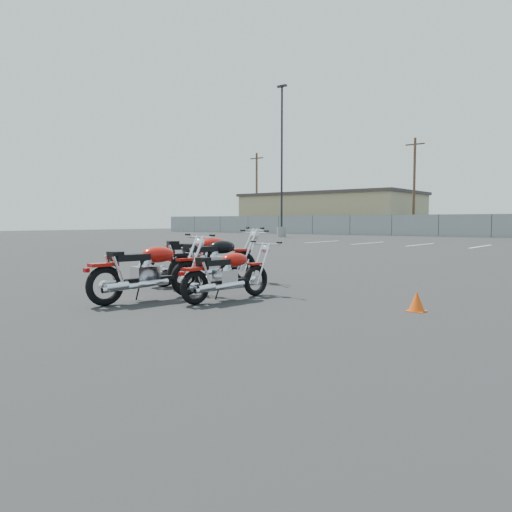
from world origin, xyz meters
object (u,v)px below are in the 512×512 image
Objects in this scene: motorcycle_front_red at (203,259)px; motorcycle_rear_red at (227,274)px; motorcycle_second_black at (215,261)px; motorcycle_third_red at (148,271)px.

motorcycle_rear_red is at bearing -34.67° from motorcycle_front_red.
motorcycle_second_black reaches higher than motorcycle_rear_red.
motorcycle_second_black is 1.81m from motorcycle_rear_red.
motorcycle_front_red is at bearing 145.33° from motorcycle_rear_red.
motorcycle_second_black reaches higher than motorcycle_third_red.
motorcycle_front_red is at bearing -167.45° from motorcycle_second_black.
motorcycle_second_black is 2.04m from motorcycle_third_red.
motorcycle_front_red is 1.18× the size of motorcycle_rear_red.
motorcycle_third_red is at bearing -70.21° from motorcycle_front_red.
motorcycle_front_red is 0.26m from motorcycle_second_black.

